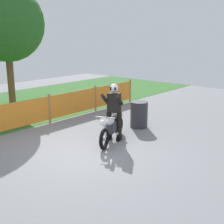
% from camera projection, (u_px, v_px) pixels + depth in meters
% --- Properties ---
extents(ground, '(24.00, 24.00, 0.02)m').
position_uv_depth(ground, '(81.00, 151.00, 8.16)').
color(ground, gray).
extents(barrier_fence, '(11.78, 0.08, 1.05)m').
position_uv_depth(barrier_fence, '(20.00, 114.00, 9.83)').
color(barrier_fence, '#997547').
rests_on(barrier_fence, ground).
extents(tree_near_left, '(3.06, 3.06, 5.02)m').
position_uv_depth(tree_near_left, '(6.00, 24.00, 12.11)').
color(tree_near_left, brown).
rests_on(tree_near_left, ground).
extents(motorcycle_lead, '(1.81, 0.87, 0.90)m').
position_uv_depth(motorcycle_lead, '(112.00, 128.00, 8.76)').
color(motorcycle_lead, black).
rests_on(motorcycle_lead, ground).
extents(rider_lead, '(0.78, 0.68, 1.69)m').
position_uv_depth(rider_lead, '(114.00, 109.00, 8.83)').
color(rider_lead, black).
rests_on(rider_lead, ground).
extents(spare_drum, '(0.58, 0.58, 0.88)m').
position_uv_depth(spare_drum, '(139.00, 114.00, 10.19)').
color(spare_drum, '#2D2D33').
rests_on(spare_drum, ground).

